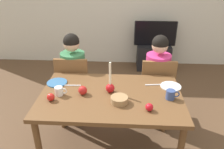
{
  "coord_description": "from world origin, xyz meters",
  "views": [
    {
      "loc": [
        0.13,
        -1.91,
        1.93
      ],
      "look_at": [
        0.0,
        0.2,
        0.87
      ],
      "focal_mm": 36.42,
      "sensor_mm": 36.0,
      "label": 1
    }
  ],
  "objects_px": {
    "apple_by_right_mug": "(149,107)",
    "plate_left": "(57,83)",
    "chair_left": "(74,84)",
    "tv": "(155,33)",
    "person_right_child": "(156,81)",
    "person_left_child": "(74,79)",
    "mug_left": "(59,91)",
    "apple_by_left_plate": "(83,90)",
    "candle_centerpiece": "(110,86)",
    "plate_right": "(171,86)",
    "bowl_walnuts": "(119,100)",
    "dining_table": "(111,101)",
    "chair_right": "(156,87)",
    "tv_stand": "(153,57)",
    "mug_right": "(171,95)",
    "apple_near_candle": "(51,97)"
  },
  "relations": [
    {
      "from": "person_right_child",
      "to": "chair_left",
      "type": "bearing_deg",
      "value": -178.23
    },
    {
      "from": "apple_by_right_mug",
      "to": "plate_left",
      "type": "bearing_deg",
      "value": 154.75
    },
    {
      "from": "tv_stand",
      "to": "mug_right",
      "type": "xyz_separation_m",
      "value": [
        -0.12,
        -2.35,
        0.56
      ]
    },
    {
      "from": "chair_left",
      "to": "tv_stand",
      "type": "xyz_separation_m",
      "value": [
        1.2,
        1.69,
        -0.27
      ]
    },
    {
      "from": "tv_stand",
      "to": "bowl_walnuts",
      "type": "relative_size",
      "value": 3.94
    },
    {
      "from": "person_right_child",
      "to": "tv_stand",
      "type": "height_order",
      "value": "person_right_child"
    },
    {
      "from": "tv",
      "to": "person_left_child",
      "type": "bearing_deg",
      "value": -125.93
    },
    {
      "from": "plate_left",
      "to": "mug_right",
      "type": "distance_m",
      "value": 1.19
    },
    {
      "from": "mug_left",
      "to": "chair_right",
      "type": "bearing_deg",
      "value": 32.11
    },
    {
      "from": "chair_left",
      "to": "apple_by_right_mug",
      "type": "height_order",
      "value": "chair_left"
    },
    {
      "from": "mug_left",
      "to": "bowl_walnuts",
      "type": "xyz_separation_m",
      "value": [
        0.59,
        -0.1,
        -0.01
      ]
    },
    {
      "from": "chair_left",
      "to": "mug_left",
      "type": "bearing_deg",
      "value": -89.0
    },
    {
      "from": "person_right_child",
      "to": "apple_by_left_plate",
      "type": "relative_size",
      "value": 13.33
    },
    {
      "from": "plate_right",
      "to": "mug_left",
      "type": "xyz_separation_m",
      "value": [
        -1.12,
        -0.23,
        0.04
      ]
    },
    {
      "from": "dining_table",
      "to": "plate_left",
      "type": "bearing_deg",
      "value": 161.68
    },
    {
      "from": "chair_right",
      "to": "tv",
      "type": "xyz_separation_m",
      "value": [
        0.15,
        1.69,
        0.2
      ]
    },
    {
      "from": "apple_by_right_mug",
      "to": "dining_table",
      "type": "bearing_deg",
      "value": 144.72
    },
    {
      "from": "dining_table",
      "to": "mug_left",
      "type": "bearing_deg",
      "value": -175.04
    },
    {
      "from": "plate_left",
      "to": "apple_by_left_plate",
      "type": "bearing_deg",
      "value": -33.25
    },
    {
      "from": "person_right_child",
      "to": "plate_right",
      "type": "bearing_deg",
      "value": -79.79
    },
    {
      "from": "plate_left",
      "to": "apple_by_left_plate",
      "type": "xyz_separation_m",
      "value": [
        0.32,
        -0.21,
        0.04
      ]
    },
    {
      "from": "person_left_child",
      "to": "tv",
      "type": "height_order",
      "value": "person_left_child"
    },
    {
      "from": "apple_near_candle",
      "to": "chair_right",
      "type": "bearing_deg",
      "value": 34.54
    },
    {
      "from": "person_right_child",
      "to": "candle_centerpiece",
      "type": "height_order",
      "value": "person_right_child"
    },
    {
      "from": "person_left_child",
      "to": "mug_right",
      "type": "distance_m",
      "value": 1.3
    },
    {
      "from": "person_right_child",
      "to": "candle_centerpiece",
      "type": "relative_size",
      "value": 3.61
    },
    {
      "from": "chair_left",
      "to": "person_left_child",
      "type": "relative_size",
      "value": 0.77
    },
    {
      "from": "plate_right",
      "to": "bowl_walnuts",
      "type": "relative_size",
      "value": 1.31
    },
    {
      "from": "chair_left",
      "to": "person_left_child",
      "type": "height_order",
      "value": "person_left_child"
    },
    {
      "from": "candle_centerpiece",
      "to": "apple_by_right_mug",
      "type": "bearing_deg",
      "value": -39.19
    },
    {
      "from": "chair_right",
      "to": "apple_by_left_plate",
      "type": "xyz_separation_m",
      "value": [
        -0.81,
        -0.62,
        0.28
      ]
    },
    {
      "from": "apple_by_right_mug",
      "to": "candle_centerpiece",
      "type": "bearing_deg",
      "value": 140.81
    },
    {
      "from": "dining_table",
      "to": "tv",
      "type": "height_order",
      "value": "tv"
    },
    {
      "from": "tv",
      "to": "bowl_walnuts",
      "type": "height_order",
      "value": "tv"
    },
    {
      "from": "plate_right",
      "to": "apple_by_left_plate",
      "type": "xyz_separation_m",
      "value": [
        -0.89,
        -0.2,
        0.04
      ]
    },
    {
      "from": "dining_table",
      "to": "bowl_walnuts",
      "type": "bearing_deg",
      "value": -57.91
    },
    {
      "from": "dining_table",
      "to": "apple_by_left_plate",
      "type": "height_order",
      "value": "apple_by_left_plate"
    },
    {
      "from": "tv_stand",
      "to": "candle_centerpiece",
      "type": "bearing_deg",
      "value": -107.26
    },
    {
      "from": "chair_right",
      "to": "apple_by_right_mug",
      "type": "xyz_separation_m",
      "value": [
        -0.18,
        -0.86,
        0.27
      ]
    },
    {
      "from": "tv_stand",
      "to": "apple_by_right_mug",
      "type": "height_order",
      "value": "apple_by_right_mug"
    },
    {
      "from": "person_left_child",
      "to": "mug_left",
      "type": "distance_m",
      "value": 0.72
    },
    {
      "from": "bowl_walnuts",
      "to": "dining_table",
      "type": "bearing_deg",
      "value": 122.09
    },
    {
      "from": "dining_table",
      "to": "person_right_child",
      "type": "relative_size",
      "value": 1.19
    },
    {
      "from": "tv",
      "to": "mug_right",
      "type": "distance_m",
      "value": 2.35
    },
    {
      "from": "candle_centerpiece",
      "to": "plate_right",
      "type": "xyz_separation_m",
      "value": [
        0.63,
        0.14,
        -0.06
      ]
    },
    {
      "from": "chair_left",
      "to": "bowl_walnuts",
      "type": "distance_m",
      "value": 1.0
    },
    {
      "from": "chair_right",
      "to": "person_left_child",
      "type": "distance_m",
      "value": 1.05
    },
    {
      "from": "dining_table",
      "to": "plate_right",
      "type": "xyz_separation_m",
      "value": [
        0.62,
        0.19,
        0.09
      ]
    },
    {
      "from": "person_left_child",
      "to": "plate_right",
      "type": "bearing_deg",
      "value": -21.74
    },
    {
      "from": "chair_left",
      "to": "tv",
      "type": "distance_m",
      "value": 2.09
    }
  ]
}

